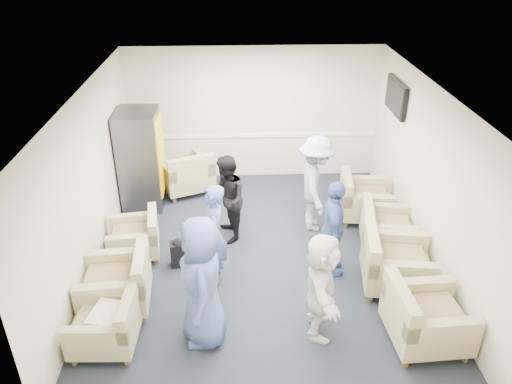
{
  "coord_description": "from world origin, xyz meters",
  "views": [
    {
      "loc": [
        -0.35,
        -6.51,
        4.67
      ],
      "look_at": [
        -0.07,
        0.2,
        1.08
      ],
      "focal_mm": 35.0,
      "sensor_mm": 36.0,
      "label": 1
    }
  ],
  "objects_px": {
    "person_back_right": "(316,184)",
    "person_front_right": "(321,285)",
    "person_mid_left": "(213,236)",
    "armchair_left_mid": "(120,285)",
    "armchair_right_near": "(422,319)",
    "vending_machine": "(141,159)",
    "person_front_left": "(202,282)",
    "armchair_right_far": "(362,200)",
    "armchair_corner": "(187,175)",
    "armchair_right_midfar": "(384,229)",
    "armchair_left_near": "(109,326)",
    "person_back_left": "(227,200)",
    "armchair_left_far": "(137,238)",
    "person_mid_right": "(333,229)",
    "armchair_right_midnear": "(392,265)"
  },
  "relations": [
    {
      "from": "person_back_right",
      "to": "person_front_right",
      "type": "distance_m",
      "value": 2.54
    },
    {
      "from": "person_mid_left",
      "to": "person_back_right",
      "type": "xyz_separation_m",
      "value": [
        1.68,
        1.42,
        0.06
      ]
    },
    {
      "from": "armchair_left_mid",
      "to": "armchair_right_near",
      "type": "bearing_deg",
      "value": 73.39
    },
    {
      "from": "vending_machine",
      "to": "armchair_right_near",
      "type": "bearing_deg",
      "value": -43.28
    },
    {
      "from": "person_front_left",
      "to": "person_back_right",
      "type": "bearing_deg",
      "value": 138.75
    },
    {
      "from": "armchair_right_far",
      "to": "vending_machine",
      "type": "relative_size",
      "value": 0.53
    },
    {
      "from": "armchair_corner",
      "to": "vending_machine",
      "type": "relative_size",
      "value": 0.66
    },
    {
      "from": "armchair_right_midfar",
      "to": "person_mid_left",
      "type": "distance_m",
      "value": 2.87
    },
    {
      "from": "armchair_right_near",
      "to": "armchair_corner",
      "type": "height_order",
      "value": "armchair_corner"
    },
    {
      "from": "armchair_left_near",
      "to": "armchair_right_midfar",
      "type": "height_order",
      "value": "armchair_right_midfar"
    },
    {
      "from": "person_mid_left",
      "to": "person_back_right",
      "type": "relative_size",
      "value": 0.93
    },
    {
      "from": "armchair_left_near",
      "to": "person_back_left",
      "type": "xyz_separation_m",
      "value": [
        1.45,
        2.38,
        0.44
      ]
    },
    {
      "from": "person_back_left",
      "to": "person_front_right",
      "type": "xyz_separation_m",
      "value": [
        1.2,
        -2.22,
        -0.02
      ]
    },
    {
      "from": "armchair_right_midfar",
      "to": "person_mid_left",
      "type": "height_order",
      "value": "person_mid_left"
    },
    {
      "from": "armchair_right_midfar",
      "to": "person_mid_left",
      "type": "relative_size",
      "value": 0.6
    },
    {
      "from": "armchair_corner",
      "to": "person_mid_left",
      "type": "relative_size",
      "value": 0.77
    },
    {
      "from": "vending_machine",
      "to": "person_back_right",
      "type": "bearing_deg",
      "value": -17.87
    },
    {
      "from": "person_front_left",
      "to": "armchair_corner",
      "type": "bearing_deg",
      "value": -179.29
    },
    {
      "from": "armchair_left_far",
      "to": "person_back_left",
      "type": "bearing_deg",
      "value": 97.97
    },
    {
      "from": "person_front_right",
      "to": "armchair_right_far",
      "type": "bearing_deg",
      "value": -15.21
    },
    {
      "from": "person_back_right",
      "to": "armchair_left_mid",
      "type": "bearing_deg",
      "value": 125.32
    },
    {
      "from": "armchair_right_far",
      "to": "person_mid_left",
      "type": "bearing_deg",
      "value": 130.0
    },
    {
      "from": "person_front_left",
      "to": "person_front_right",
      "type": "distance_m",
      "value": 1.48
    },
    {
      "from": "armchair_corner",
      "to": "person_front_left",
      "type": "xyz_separation_m",
      "value": [
        0.54,
        -4.01,
        0.51
      ]
    },
    {
      "from": "vending_machine",
      "to": "person_back_right",
      "type": "height_order",
      "value": "vending_machine"
    },
    {
      "from": "person_front_left",
      "to": "armchair_right_far",
      "type": "bearing_deg",
      "value": 130.16
    },
    {
      "from": "armchair_left_far",
      "to": "person_back_left",
      "type": "height_order",
      "value": "person_back_left"
    },
    {
      "from": "armchair_left_near",
      "to": "person_mid_right",
      "type": "xyz_separation_m",
      "value": [
        3.01,
        1.4,
        0.45
      ]
    },
    {
      "from": "vending_machine",
      "to": "person_mid_right",
      "type": "distance_m",
      "value": 3.87
    },
    {
      "from": "person_front_left",
      "to": "person_back_left",
      "type": "height_order",
      "value": "person_front_left"
    },
    {
      "from": "armchair_left_near",
      "to": "person_front_right",
      "type": "relative_size",
      "value": 0.55
    },
    {
      "from": "armchair_left_far",
      "to": "person_front_left",
      "type": "height_order",
      "value": "person_front_left"
    },
    {
      "from": "armchair_left_far",
      "to": "armchair_right_midfar",
      "type": "xyz_separation_m",
      "value": [
        3.97,
        0.06,
        0.02
      ]
    },
    {
      "from": "armchair_left_near",
      "to": "armchair_left_mid",
      "type": "distance_m",
      "value": 0.74
    },
    {
      "from": "armchair_left_mid",
      "to": "armchair_right_midnear",
      "type": "relative_size",
      "value": 0.92
    },
    {
      "from": "person_mid_left",
      "to": "person_back_left",
      "type": "relative_size",
      "value": 1.05
    },
    {
      "from": "person_back_left",
      "to": "person_mid_right",
      "type": "relative_size",
      "value": 0.98
    },
    {
      "from": "armchair_left_near",
      "to": "person_front_right",
      "type": "bearing_deg",
      "value": 95.51
    },
    {
      "from": "person_mid_right",
      "to": "armchair_left_near",
      "type": "bearing_deg",
      "value": 120.85
    },
    {
      "from": "armchair_right_near",
      "to": "armchair_right_midnear",
      "type": "relative_size",
      "value": 0.91
    },
    {
      "from": "armchair_left_near",
      "to": "armchair_right_far",
      "type": "distance_m",
      "value": 4.86
    },
    {
      "from": "armchair_right_near",
      "to": "person_mid_left",
      "type": "height_order",
      "value": "person_mid_left"
    },
    {
      "from": "armchair_right_midnear",
      "to": "armchair_corner",
      "type": "bearing_deg",
      "value": 54.15
    },
    {
      "from": "armchair_left_mid",
      "to": "person_back_left",
      "type": "relative_size",
      "value": 0.65
    },
    {
      "from": "armchair_left_near",
      "to": "vending_machine",
      "type": "height_order",
      "value": "vending_machine"
    },
    {
      "from": "armchair_left_far",
      "to": "person_mid_left",
      "type": "xyz_separation_m",
      "value": [
        1.25,
        -0.72,
        0.48
      ]
    },
    {
      "from": "person_front_left",
      "to": "person_back_right",
      "type": "distance_m",
      "value": 3.14
    },
    {
      "from": "armchair_right_midnear",
      "to": "person_front_left",
      "type": "height_order",
      "value": "person_front_left"
    },
    {
      "from": "person_front_left",
      "to": "person_mid_right",
      "type": "height_order",
      "value": "person_front_left"
    },
    {
      "from": "armchair_corner",
      "to": "person_mid_left",
      "type": "distance_m",
      "value": 2.94
    }
  ]
}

